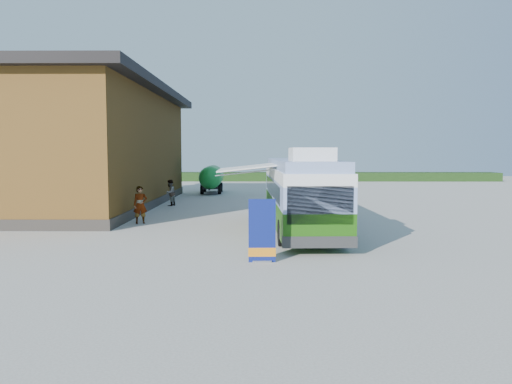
{
  "coord_description": "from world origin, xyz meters",
  "views": [
    {
      "loc": [
        -0.01,
        -21.13,
        3.38
      ],
      "look_at": [
        -0.22,
        3.67,
        1.4
      ],
      "focal_mm": 35.0,
      "sensor_mm": 36.0,
      "label": 1
    }
  ],
  "objects_px": {
    "person_b": "(170,193)",
    "slurry_tanker": "(212,177)",
    "bus": "(300,191)",
    "person_a": "(140,205)",
    "picnic_table": "(327,225)",
    "banner": "(262,236)"
  },
  "relations": [
    {
      "from": "banner",
      "to": "picnic_table",
      "type": "distance_m",
      "value": 4.44
    },
    {
      "from": "person_b",
      "to": "banner",
      "type": "bearing_deg",
      "value": 39.87
    },
    {
      "from": "bus",
      "to": "person_a",
      "type": "bearing_deg",
      "value": 163.97
    },
    {
      "from": "bus",
      "to": "picnic_table",
      "type": "bearing_deg",
      "value": -75.88
    },
    {
      "from": "picnic_table",
      "to": "person_b",
      "type": "xyz_separation_m",
      "value": [
        -8.23,
        12.45,
        0.22
      ]
    },
    {
      "from": "person_b",
      "to": "slurry_tanker",
      "type": "bearing_deg",
      "value": -169.07
    },
    {
      "from": "person_b",
      "to": "slurry_tanker",
      "type": "relative_size",
      "value": 0.27
    },
    {
      "from": "bus",
      "to": "slurry_tanker",
      "type": "distance_m",
      "value": 20.6
    },
    {
      "from": "person_b",
      "to": "slurry_tanker",
      "type": "height_order",
      "value": "slurry_tanker"
    },
    {
      "from": "picnic_table",
      "to": "person_b",
      "type": "relative_size",
      "value": 1.01
    },
    {
      "from": "picnic_table",
      "to": "slurry_tanker",
      "type": "height_order",
      "value": "slurry_tanker"
    },
    {
      "from": "banner",
      "to": "slurry_tanker",
      "type": "relative_size",
      "value": 0.32
    },
    {
      "from": "bus",
      "to": "person_a",
      "type": "height_order",
      "value": "bus"
    },
    {
      "from": "picnic_table",
      "to": "person_a",
      "type": "distance_m",
      "value": 9.46
    },
    {
      "from": "person_a",
      "to": "person_b",
      "type": "height_order",
      "value": "person_a"
    },
    {
      "from": "picnic_table",
      "to": "banner",
      "type": "bearing_deg",
      "value": -135.76
    },
    {
      "from": "person_a",
      "to": "slurry_tanker",
      "type": "bearing_deg",
      "value": 62.98
    },
    {
      "from": "bus",
      "to": "person_a",
      "type": "xyz_separation_m",
      "value": [
        -7.43,
        1.86,
        -0.8
      ]
    },
    {
      "from": "person_a",
      "to": "slurry_tanker",
      "type": "distance_m",
      "value": 18.0
    },
    {
      "from": "banner",
      "to": "person_b",
      "type": "xyz_separation_m",
      "value": [
        -5.75,
        16.13,
        0.03
      ]
    },
    {
      "from": "person_b",
      "to": "picnic_table",
      "type": "bearing_deg",
      "value": 53.73
    },
    {
      "from": "bus",
      "to": "person_a",
      "type": "distance_m",
      "value": 7.7
    }
  ]
}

